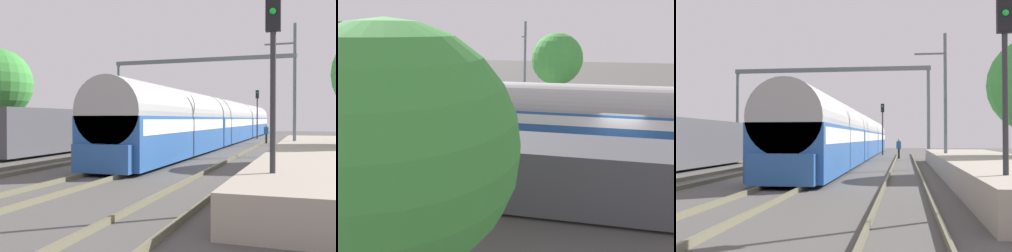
{
  "view_description": "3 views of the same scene",
  "coord_description": "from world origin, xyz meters",
  "views": [
    {
      "loc": [
        9.65,
        -19.38,
        2.23
      ],
      "look_at": [
        2.11,
        2.76,
        1.84
      ],
      "focal_mm": 44.89,
      "sensor_mm": 36.0,
      "label": 1
    },
    {
      "loc": [
        -18.88,
        3.24,
        7.35
      ],
      "look_at": [
        -0.67,
        6.84,
        1.74
      ],
      "focal_mm": 34.19,
      "sensor_mm": 36.0,
      "label": 2
    },
    {
      "loc": [
        6.33,
        -20.27,
        1.81
      ],
      "look_at": [
        1.05,
        19.25,
        2.84
      ],
      "focal_mm": 48.62,
      "sensor_mm": 36.0,
      "label": 3
    }
  ],
  "objects": [
    {
      "name": "track_far_east",
      "position": [
        6.33,
        0.0,
        0.08
      ],
      "size": [
        1.52,
        60.0,
        0.16
      ],
      "color": "#69654C",
      "rests_on": "ground"
    },
    {
      "name": "platform",
      "position": [
        10.15,
        2.0,
        0.45
      ],
      "size": [
        4.4,
        28.0,
        0.9
      ],
      "color": "#A39989",
      "rests_on": "ground"
    },
    {
      "name": "track_west",
      "position": [
        -2.11,
        0.0,
        0.08
      ],
      "size": [
        1.51,
        60.0,
        0.16
      ],
      "color": "#69654C",
      "rests_on": "ground"
    },
    {
      "name": "catenary_gantry",
      "position": [
        0.0,
        18.29,
        5.94
      ],
      "size": [
        17.06,
        0.28,
        7.86
      ],
      "color": "slate",
      "rests_on": "ground"
    },
    {
      "name": "freight_car",
      "position": [
        -6.33,
        4.58,
        1.47
      ],
      "size": [
        2.8,
        13.0,
        2.7
      ],
      "color": "#47474C",
      "rests_on": "ground"
    },
    {
      "name": "railway_signal_near",
      "position": [
        8.77,
        -8.81,
        3.36
      ],
      "size": [
        0.36,
        0.3,
        5.28
      ],
      "color": "#2D2D33",
      "rests_on": "ground"
    },
    {
      "name": "person_crossing",
      "position": [
        5.83,
        19.64,
        1.03
      ],
      "size": [
        0.42,
        0.28,
        1.73
      ],
      "rotation": [
        0.0,
        0.0,
        6.18
      ],
      "color": "black",
      "rests_on": "ground"
    },
    {
      "name": "ground",
      "position": [
        0.0,
        0.0,
        0.0
      ],
      "size": [
        120.0,
        120.0,
        0.0
      ],
      "primitive_type": "plane",
      "color": "#4F4C4A"
    },
    {
      "name": "track_far_west",
      "position": [
        -6.33,
        0.0,
        0.08
      ],
      "size": [
        1.52,
        60.0,
        0.16
      ],
      "color": "#69654C",
      "rests_on": "ground"
    },
    {
      "name": "railway_signal_far",
      "position": [
        4.03,
        27.83,
        3.44
      ],
      "size": [
        0.36,
        0.3,
        5.41
      ],
      "color": "#2D2D33",
      "rests_on": "ground"
    },
    {
      "name": "passenger_train",
      "position": [
        2.11,
        19.5,
        1.97
      ],
      "size": [
        2.93,
        49.2,
        3.82
      ],
      "color": "#28569E",
      "rests_on": "ground"
    },
    {
      "name": "catenary_pole_east_mid",
      "position": [
        8.68,
        7.04,
        4.15
      ],
      "size": [
        1.9,
        0.2,
        8.0
      ],
      "color": "slate",
      "rests_on": "ground"
    },
    {
      "name": "track_east",
      "position": [
        2.11,
        0.0,
        0.08
      ],
      "size": [
        1.51,
        60.0,
        0.16
      ],
      "color": "#69654C",
      "rests_on": "ground"
    }
  ]
}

